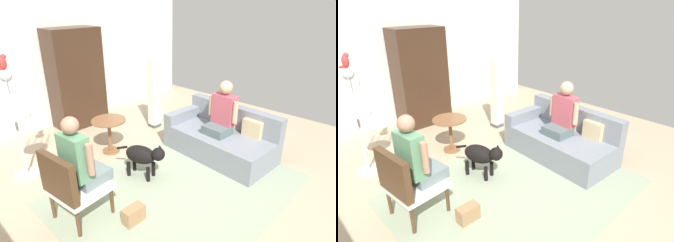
% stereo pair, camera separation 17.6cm
% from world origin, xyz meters
% --- Properties ---
extents(ground_plane, '(7.59, 7.59, 0.00)m').
position_xyz_m(ground_plane, '(0.00, 0.00, 0.00)').
color(ground_plane, tan).
extents(back_wall, '(6.93, 0.12, 2.55)m').
position_xyz_m(back_wall, '(0.00, 3.17, 1.27)').
color(back_wall, silver).
rests_on(back_wall, ground).
extents(area_rug, '(3.19, 2.44, 0.01)m').
position_xyz_m(area_rug, '(-0.02, -0.27, 0.00)').
color(area_rug, gray).
rests_on(area_rug, ground).
extents(couch, '(1.01, 1.81, 0.79)m').
position_xyz_m(couch, '(1.23, -0.08, 0.28)').
color(couch, slate).
rests_on(couch, ground).
extents(armchair, '(0.65, 0.65, 0.92)m').
position_xyz_m(armchair, '(-1.33, 0.22, 0.52)').
color(armchair, '#4C331E').
rests_on(armchair, ground).
extents(person_on_couch, '(0.45, 0.55, 0.86)m').
position_xyz_m(person_on_couch, '(1.19, -0.10, 0.76)').
color(person_on_couch, '#4C5C5E').
extents(person_on_armchair, '(0.50, 0.53, 0.88)m').
position_xyz_m(person_on_armchair, '(-1.17, 0.24, 0.76)').
color(person_on_armchair, slate).
extents(round_end_table, '(0.57, 0.57, 0.59)m').
position_xyz_m(round_end_table, '(-0.03, 1.31, 0.42)').
color(round_end_table, brown).
rests_on(round_end_table, ground).
extents(dog, '(0.39, 0.77, 0.56)m').
position_xyz_m(dog, '(-0.15, 0.32, 0.36)').
color(dog, black).
rests_on(dog, ground).
extents(bird_cage_stand, '(0.40, 0.40, 1.60)m').
position_xyz_m(bird_cage_stand, '(-1.33, 1.61, 0.82)').
color(bird_cage_stand, silver).
rests_on(bird_cage_stand, ground).
extents(parrot, '(0.17, 0.10, 0.20)m').
position_xyz_m(parrot, '(-1.33, 1.61, 1.69)').
color(parrot, red).
rests_on(parrot, bird_cage_stand).
extents(column_lamp, '(0.20, 0.20, 1.41)m').
position_xyz_m(column_lamp, '(1.24, 1.54, 0.70)').
color(column_lamp, '#4C4742').
rests_on(column_lamp, ground).
extents(armoire_cabinet, '(1.00, 0.56, 1.95)m').
position_xyz_m(armoire_cabinet, '(0.27, 2.76, 0.98)').
color(armoire_cabinet, '#382316').
rests_on(armoire_cabinet, ground).
extents(handbag, '(0.26, 0.14, 0.20)m').
position_xyz_m(handbag, '(-0.86, -0.29, 0.10)').
color(handbag, '#99724C').
rests_on(handbag, ground).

